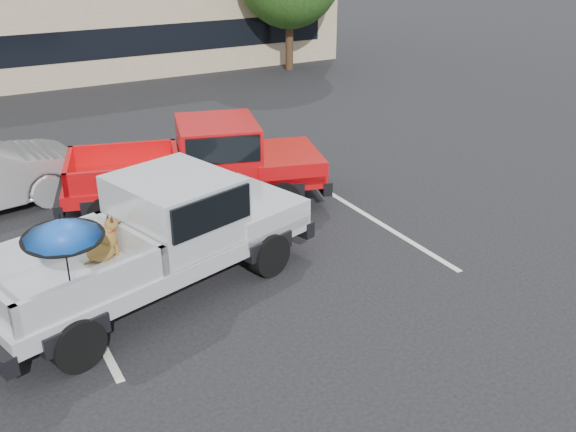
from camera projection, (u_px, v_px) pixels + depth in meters
name	position (u px, v px, depth m)	size (l,w,h in m)	color
ground	(297.00, 304.00, 10.21)	(90.00, 90.00, 0.00)	black
stripe_left	(77.00, 296.00, 10.44)	(0.12, 5.00, 0.01)	silver
stripe_right	(374.00, 220.00, 13.15)	(0.12, 5.00, 0.01)	silver
silver_pickup	(165.00, 229.00, 10.31)	(6.01, 3.47, 2.06)	black
red_pickup	(211.00, 160.00, 13.48)	(5.86, 3.41, 1.83)	black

